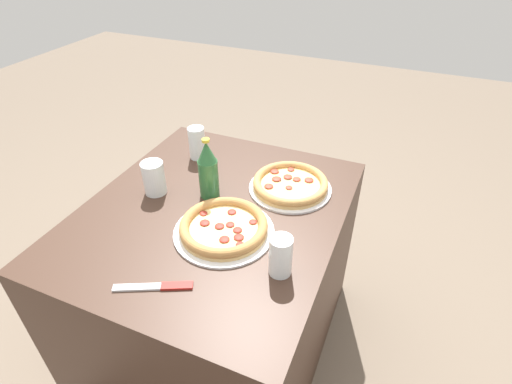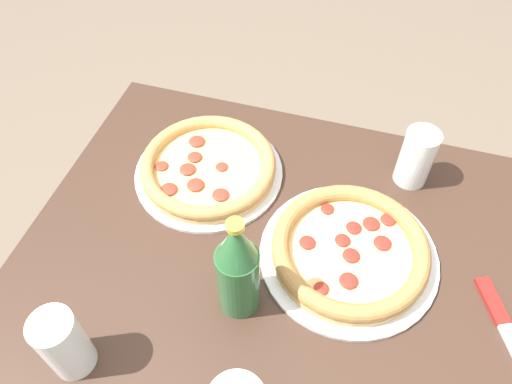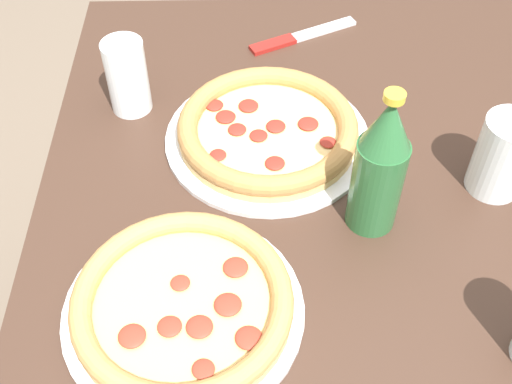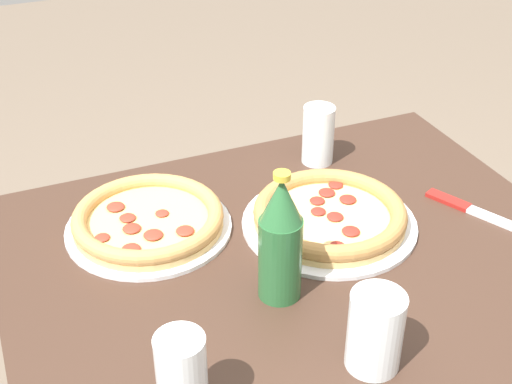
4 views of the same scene
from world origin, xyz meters
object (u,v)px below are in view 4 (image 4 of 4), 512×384
Objects in this scene: glass_red_wine at (182,381)px; glass_iced_tea at (375,335)px; pizza_margherita at (330,216)px; beer_bottle at (281,240)px; knife at (474,211)px; pizza_veggie at (148,220)px; glass_mango_juice at (318,138)px.

glass_red_wine reaches higher than glass_iced_tea.
glass_red_wine is (-0.37, -0.30, 0.04)m from pizza_margherita.
knife is at bearing 9.14° from beer_bottle.
pizza_margherita is 0.48m from glass_red_wine.
beer_bottle is (0.21, 0.17, 0.05)m from glass_red_wine.
knife is (0.57, -0.18, -0.02)m from pizza_veggie.
glass_red_wine reaches higher than pizza_veggie.
glass_iced_tea is 0.57m from glass_mango_juice.
knife is (0.43, 0.07, -0.10)m from beer_bottle.
glass_mango_juice reaches higher than knife.
glass_red_wine is at bearing -140.75° from pizza_margherita.
pizza_veggie is (-0.30, 0.11, -0.00)m from pizza_margherita.
knife is at bearing -13.98° from pizza_margherita.
beer_bottle is at bearing 107.53° from glass_iced_tea.
glass_red_wine is 1.06× the size of glass_mango_juice.
glass_red_wine reaches higher than knife.
glass_iced_tea reaches higher than pizza_veggie.
glass_mango_juice reaches higher than pizza_veggie.
glass_iced_tea is 0.60× the size of knife.
pizza_veggie is 0.40m from glass_mango_juice.
glass_iced_tea is at bearing -107.46° from pizza_margherita.
glass_mango_juice is at bearing 68.52° from pizza_margherita.
pizza_margherita reaches higher than pizza_veggie.
pizza_margherita is 1.06× the size of pizza_veggie.
glass_red_wine is 1.08× the size of glass_iced_tea.
pizza_veggie is at bearing -165.08° from glass_mango_juice.
pizza_margherita is at bearing 40.29° from beer_bottle.
pizza_margherita is 2.42× the size of glass_red_wine.
beer_bottle is at bearing -124.82° from glass_mango_juice.
knife is (0.64, 0.24, -0.05)m from glass_red_wine.
glass_red_wine is at bearing -99.20° from pizza_veggie.
glass_red_wine is 0.64× the size of knife.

